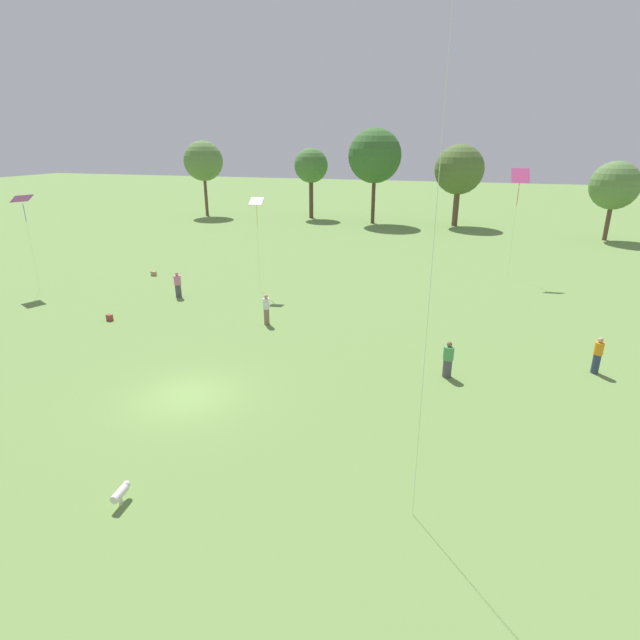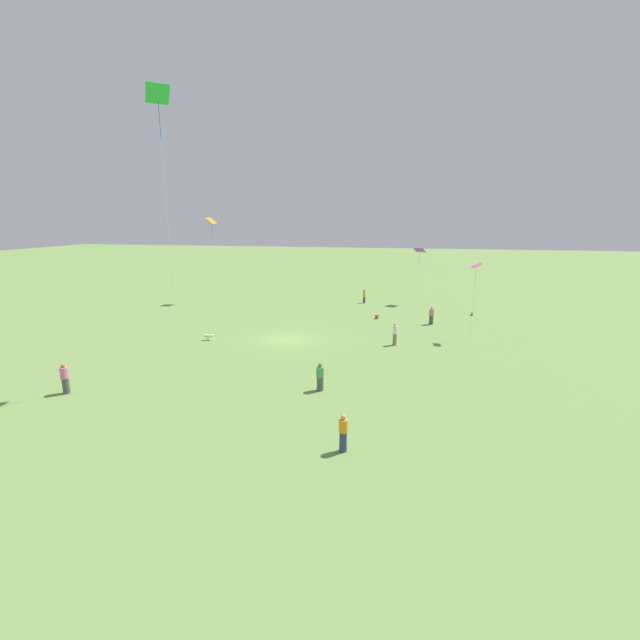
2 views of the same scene
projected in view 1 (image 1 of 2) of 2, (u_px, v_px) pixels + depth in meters
The scene contains 16 objects.
ground_plane at pixel (187, 396), 20.83m from camera, with size 240.00×240.00×0.00m, color #6B8E47.
tree_0 at pixel (203, 161), 68.01m from camera, with size 5.29×5.29×10.03m.
tree_1 at pixel (311, 166), 66.15m from camera, with size 4.47×4.47×9.13m.
tree_2 at pixel (375, 156), 61.31m from camera, with size 6.56×6.56×11.52m.
tree_3 at pixel (459, 170), 59.85m from camera, with size 5.85×5.85×9.66m.
tree_4 at pixel (615, 186), 51.37m from camera, with size 4.89×4.89×8.11m.
person_0 at pixel (266, 309), 28.65m from camera, with size 0.45×0.45×1.80m.
person_2 at pixel (448, 360), 22.27m from camera, with size 0.53×0.53×1.70m.
person_3 at pixel (598, 355), 22.62m from camera, with size 0.40×0.40×1.74m.
person_5 at pixel (178, 285), 33.66m from camera, with size 0.60×0.60×1.75m.
kite_1 at pixel (256, 204), 33.38m from camera, with size 0.96×0.89×6.44m.
kite_2 at pixel (520, 178), 36.29m from camera, with size 1.35×0.96×8.14m.
kite_4 at pixel (22, 200), 33.64m from camera, with size 1.46×1.52×6.62m.
dog_0 at pixel (121, 492), 14.58m from camera, with size 0.31×0.79×0.53m.
picnic_bag_0 at pixel (154, 274), 39.24m from camera, with size 0.44×0.26×0.34m.
picnic_bag_1 at pixel (110, 318), 29.48m from camera, with size 0.38×0.32×0.36m.
Camera 1 is at (10.71, -16.09, 10.07)m, focal length 28.00 mm.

